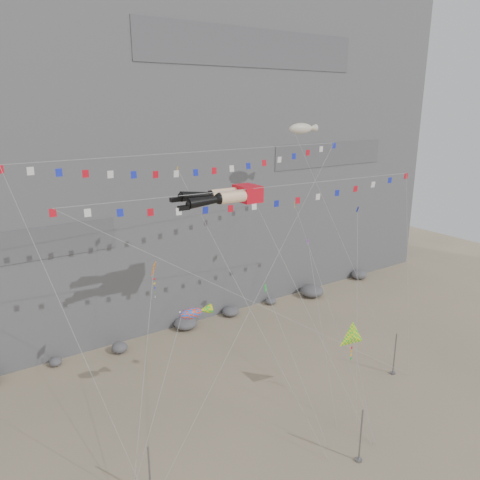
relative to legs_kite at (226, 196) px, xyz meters
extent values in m
plane|color=gray|center=(1.71, -5.51, -17.05)|extent=(120.00, 120.00, 0.00)
cube|color=slate|center=(1.71, 26.49, 7.95)|extent=(80.00, 28.00, 50.00)
cylinder|color=slate|center=(-11.05, -8.24, -15.14)|extent=(0.12, 0.12, 3.82)
cylinder|color=slate|center=(2.37, -13.43, -14.96)|extent=(0.12, 0.12, 4.18)
cylinder|color=slate|center=(13.46, -7.50, -14.98)|extent=(0.12, 0.12, 4.14)
cube|color=red|center=(2.08, -0.03, 0.01)|extent=(1.69, 2.30, 1.34)
cylinder|color=#FFCD9F|center=(0.11, -0.66, 0.01)|extent=(2.28, 1.03, 0.99)
sphere|color=black|center=(-1.02, -0.64, 0.01)|extent=(0.91, 0.91, 0.91)
cone|color=black|center=(-2.36, -0.62, -0.07)|extent=(2.72, 0.87, 0.92)
cube|color=black|center=(-4.17, -0.58, -0.37)|extent=(0.88, 0.41, 0.33)
cylinder|color=#FFCD9F|center=(0.13, 0.68, 0.01)|extent=(2.28, 1.03, 0.99)
sphere|color=black|center=(-1.00, 0.70, 0.01)|extent=(0.91, 0.91, 0.91)
cone|color=black|center=(-2.34, 0.72, 0.14)|extent=(2.74, 0.87, 0.99)
cube|color=black|center=(-4.14, 0.76, 0.04)|extent=(0.88, 0.41, 0.33)
cylinder|color=gray|center=(3.19, -6.48, -8.49)|extent=(0.03, 0.03, 21.46)
cube|color=slate|center=(4.30, -12.92, -17.00)|extent=(0.16, 0.16, 0.10)
cylinder|color=gray|center=(-5.96, -3.27, -6.81)|extent=(0.03, 0.03, 25.91)
cylinder|color=gray|center=(8.77, -4.87, -8.20)|extent=(0.03, 0.03, 22.22)
cube|color=slate|center=(14.49, -8.51, -17.00)|extent=(0.16, 0.16, 0.10)
cylinder|color=gray|center=(-9.84, -5.02, -10.73)|extent=(0.03, 0.03, 15.75)
cylinder|color=gray|center=(-9.19, -6.19, -12.43)|extent=(0.03, 0.03, 13.95)
cylinder|color=gray|center=(5.36, -10.83, -13.78)|extent=(0.03, 0.03, 7.86)
cube|color=slate|center=(4.53, -12.93, -17.00)|extent=(0.16, 0.16, 0.10)
cylinder|color=gray|center=(13.77, -0.48, -6.13)|extent=(0.03, 0.03, 25.14)
cube|color=slate|center=(14.89, -6.69, -17.00)|extent=(0.16, 0.16, 0.10)
cylinder|color=gray|center=(-1.03, -4.50, -7.52)|extent=(0.03, 0.03, 24.50)
cube|color=slate|center=(0.67, -12.08, -17.00)|extent=(0.16, 0.16, 0.10)
cylinder|color=gray|center=(6.77, -4.56, -11.36)|extent=(0.03, 0.03, 17.18)
cube|color=slate|center=(3.54, -10.17, -17.00)|extent=(0.16, 0.16, 0.10)
cylinder|color=gray|center=(0.87, -8.20, -11.66)|extent=(0.03, 0.03, 12.48)
cube|color=slate|center=(1.45, -11.38, -17.00)|extent=(0.16, 0.16, 0.10)
cylinder|color=gray|center=(7.45, -4.79, -9.76)|extent=(0.03, 0.03, 22.88)
cube|color=slate|center=(4.57, -13.17, -17.00)|extent=(0.16, 0.16, 0.10)
cylinder|color=gray|center=(8.53, -6.93, -9.46)|extent=(0.03, 0.03, 17.89)
cube|color=slate|center=(5.31, -10.51, -17.00)|extent=(0.16, 0.16, 0.10)
camera|label=1|loc=(-19.78, -31.41, 7.03)|focal=35.00mm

